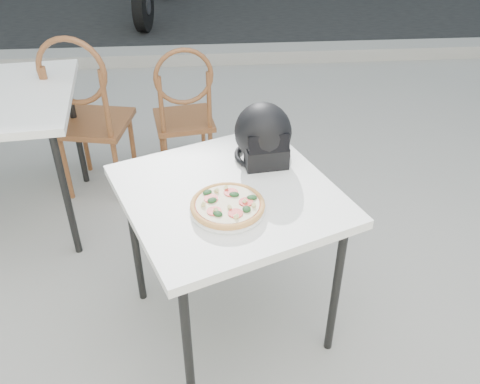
{
  "coord_description": "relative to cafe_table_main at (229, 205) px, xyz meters",
  "views": [
    {
      "loc": [
        -0.35,
        -1.95,
        2.0
      ],
      "look_at": [
        -0.24,
        -0.31,
        0.81
      ],
      "focal_mm": 40.0,
      "sensor_mm": 36.0,
      "label": 1
    }
  ],
  "objects": [
    {
      "name": "ground",
      "position": [
        0.27,
        0.23,
        -0.69
      ],
      "size": [
        80.0,
        80.0,
        0.0
      ],
      "primitive_type": "plane",
      "color": "#9E9C96",
      "rests_on": "ground"
    },
    {
      "name": "cafe_chair_side",
      "position": [
        -0.77,
        1.12,
        -0.11
      ],
      "size": [
        0.47,
        0.47,
        1.05
      ],
      "rotation": [
        0.0,
        0.0,
        2.95
      ],
      "color": "brown",
      "rests_on": "ground"
    },
    {
      "name": "helmet",
      "position": [
        0.16,
        0.24,
        0.18
      ],
      "size": [
        0.27,
        0.28,
        0.25
      ],
      "rotation": [
        0.0,
        0.0,
        0.11
      ],
      "color": "black",
      "rests_on": "cafe_table_main"
    },
    {
      "name": "cafe_chair_main",
      "position": [
        -0.21,
        1.23,
        -0.18
      ],
      "size": [
        0.41,
        0.41,
        0.93
      ],
      "rotation": [
        0.0,
        0.0,
        3.3
      ],
      "color": "brown",
      "rests_on": "ground"
    },
    {
      "name": "pizza",
      "position": [
        -0.01,
        -0.13,
        0.1
      ],
      "size": [
        0.32,
        0.32,
        0.03
      ],
      "rotation": [
        0.0,
        0.0,
        -0.15
      ],
      "color": "#E49F53",
      "rests_on": "plate"
    },
    {
      "name": "plate",
      "position": [
        -0.01,
        -0.13,
        0.08
      ],
      "size": [
        0.34,
        0.34,
        0.02
      ],
      "rotation": [
        0.0,
        0.0,
        0.21
      ],
      "color": "white",
      "rests_on": "cafe_table_main"
    },
    {
      "name": "cafe_table_main",
      "position": [
        0.0,
        0.0,
        0.0
      ],
      "size": [
        1.05,
        1.05,
        0.76
      ],
      "rotation": [
        0.0,
        0.0,
        0.38
      ],
      "color": "white",
      "rests_on": "ground"
    },
    {
      "name": "curb",
      "position": [
        0.27,
        3.23,
        -0.63
      ],
      "size": [
        30.0,
        0.25,
        0.12
      ],
      "primitive_type": "cube",
      "color": "gray",
      "rests_on": "ground"
    }
  ]
}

